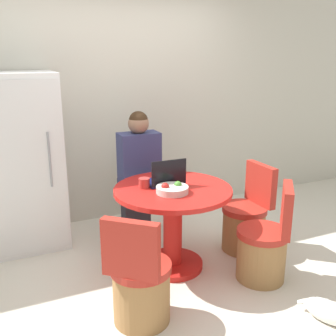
% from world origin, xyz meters
% --- Properties ---
extents(ground_plane, '(12.00, 12.00, 0.00)m').
position_xyz_m(ground_plane, '(0.00, 0.00, 0.00)').
color(ground_plane, beige).
extents(wall_back, '(7.00, 0.06, 2.60)m').
position_xyz_m(wall_back, '(0.00, 1.54, 1.30)').
color(wall_back, beige).
rests_on(wall_back, ground_plane).
extents(refrigerator, '(0.72, 0.65, 1.69)m').
position_xyz_m(refrigerator, '(-1.10, 1.17, 0.85)').
color(refrigerator, white).
rests_on(refrigerator, ground_plane).
extents(dining_table, '(1.01, 1.01, 0.75)m').
position_xyz_m(dining_table, '(0.02, 0.16, 0.50)').
color(dining_table, red).
rests_on(dining_table, ground_plane).
extents(chair_right_side, '(0.43, 0.43, 0.84)m').
position_xyz_m(chair_right_side, '(0.81, 0.18, 0.28)').
color(chair_right_side, '#9E7042').
rests_on(chair_right_side, ground_plane).
extents(chair_near_left_corner, '(0.50, 0.50, 0.84)m').
position_xyz_m(chair_near_left_corner, '(-0.50, -0.43, 0.28)').
color(chair_near_left_corner, '#9E7042').
rests_on(chair_near_left_corner, ground_plane).
extents(chair_near_right_corner, '(0.50, 0.50, 0.84)m').
position_xyz_m(chair_near_right_corner, '(0.64, -0.33, 0.28)').
color(chair_near_right_corner, '#9E7042').
rests_on(chair_near_right_corner, ground_plane).
extents(person_seated, '(0.40, 0.37, 1.32)m').
position_xyz_m(person_seated, '(-0.03, 0.89, 0.72)').
color(person_seated, '#2D2D38').
rests_on(person_seated, ground_plane).
extents(laptop, '(0.32, 0.25, 0.24)m').
position_xyz_m(laptop, '(0.01, 0.28, 0.80)').
color(laptop, '#141947').
rests_on(laptop, dining_table).
extents(fruit_bowl, '(0.27, 0.27, 0.09)m').
position_xyz_m(fruit_bowl, '(-0.03, 0.05, 0.78)').
color(fruit_bowl, beige).
rests_on(fruit_bowl, dining_table).
extents(coffee_cup, '(0.09, 0.09, 0.08)m').
position_xyz_m(coffee_cup, '(-0.19, 0.26, 0.79)').
color(coffee_cup, '#B2332D').
rests_on(coffee_cup, dining_table).
extents(cat, '(0.26, 0.43, 0.17)m').
position_xyz_m(cat, '(0.72, -1.00, 0.09)').
color(cat, white).
rests_on(cat, ground_plane).
extents(handbag, '(0.30, 0.14, 0.26)m').
position_xyz_m(handbag, '(0.65, -0.23, 0.13)').
color(handbag, brown).
rests_on(handbag, ground_plane).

